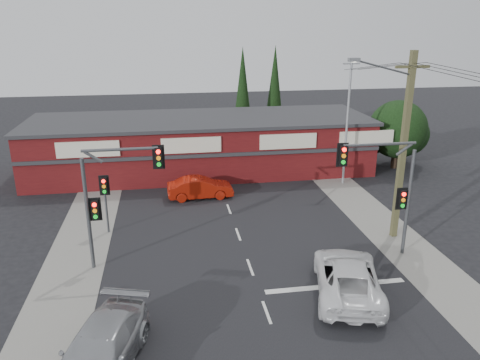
{
  "coord_description": "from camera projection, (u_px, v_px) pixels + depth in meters",
  "views": [
    {
      "loc": [
        -3.7,
        -18.99,
        11.32
      ],
      "look_at": [
        -0.14,
        3.0,
        3.75
      ],
      "focal_mm": 35.0,
      "sensor_mm": 36.0,
      "label": 1
    }
  ],
  "objects": [
    {
      "name": "conifer_far",
      "position": [
        275.0,
        85.0,
        45.55
      ],
      "size": [
        1.8,
        1.8,
        9.25
      ],
      "color": "#2D2116",
      "rests_on": "ground"
    },
    {
      "name": "steel_pole",
      "position": [
        347.0,
        120.0,
        33.02
      ],
      "size": [
        1.2,
        0.16,
        9.0
      ],
      "color": "gray",
      "rests_on": "ground"
    },
    {
      "name": "traffic_mast_left",
      "position": [
        109.0,
        190.0,
        21.59
      ],
      "size": [
        3.77,
        0.27,
        5.97
      ],
      "color": "#47494C",
      "rests_on": "ground"
    },
    {
      "name": "pedestal_signal",
      "position": [
        105.0,
        192.0,
        25.7
      ],
      "size": [
        0.55,
        0.27,
        3.38
      ],
      "color": "#47494C",
      "rests_on": "ground"
    },
    {
      "name": "utility_pole",
      "position": [
        402.0,
        142.0,
        24.27
      ],
      "size": [
        4.38,
        0.59,
        10.0
      ],
      "color": "brown",
      "rests_on": "ground"
    },
    {
      "name": "white_suv",
      "position": [
        347.0,
        277.0,
        20.33
      ],
      "size": [
        4.06,
        6.25,
        1.6
      ],
      "primitive_type": "imported",
      "rotation": [
        0.0,
        0.0,
        2.88
      ],
      "color": "silver",
      "rests_on": "ground"
    },
    {
      "name": "ground",
      "position": [
        253.0,
        276.0,
        21.95
      ],
      "size": [
        120.0,
        120.0,
        0.0
      ],
      "primitive_type": "plane",
      "color": "black",
      "rests_on": "ground"
    },
    {
      "name": "red_sedan",
      "position": [
        200.0,
        188.0,
        31.43
      ],
      "size": [
        4.43,
        1.71,
        1.44
      ],
      "primitive_type": "imported",
      "rotation": [
        0.0,
        0.0,
        1.61
      ],
      "color": "#9B1809",
      "rests_on": "ground"
    },
    {
      "name": "traffic_mast_right",
      "position": [
        389.0,
        182.0,
        22.66
      ],
      "size": [
        3.96,
        0.27,
        5.97
      ],
      "color": "#47494C",
      "rests_on": "ground"
    },
    {
      "name": "lane_dashes",
      "position": [
        250.0,
        267.0,
        22.68
      ],
      "size": [
        0.12,
        39.17,
        0.01
      ],
      "color": "silver",
      "rests_on": "ground"
    },
    {
      "name": "conifer_near",
      "position": [
        243.0,
        88.0,
        43.15
      ],
      "size": [
        1.8,
        1.8,
        9.25
      ],
      "color": "#2D2116",
      "rests_on": "ground"
    },
    {
      "name": "verge_left",
      "position": [
        82.0,
        241.0,
        25.34
      ],
      "size": [
        3.0,
        70.0,
        0.02
      ],
      "primitive_type": "cube",
      "color": "gray",
      "rests_on": "ground"
    },
    {
      "name": "silver_suv",
      "position": [
        100.0,
        351.0,
        15.73
      ],
      "size": [
        3.71,
        5.9,
        1.6
      ],
      "primitive_type": "imported",
      "rotation": [
        0.0,
        0.0,
        -0.29
      ],
      "color": "#A7AAAD",
      "rests_on": "ground"
    },
    {
      "name": "verge_right",
      "position": [
        377.0,
        221.0,
        27.91
      ],
      "size": [
        3.0,
        70.0,
        0.02
      ],
      "primitive_type": "cube",
      "color": "gray",
      "rests_on": "ground"
    },
    {
      "name": "tree_cluster",
      "position": [
        397.0,
        132.0,
        37.67
      ],
      "size": [
        5.9,
        5.1,
        5.5
      ],
      "color": "#2D2116",
      "rests_on": "ground"
    },
    {
      "name": "shop_building",
      "position": [
        201.0,
        144.0,
        36.99
      ],
      "size": [
        27.3,
        8.4,
        4.22
      ],
      "color": "#4C0F11",
      "rests_on": "ground"
    },
    {
      "name": "road_strip",
      "position": [
        237.0,
        231.0,
        26.63
      ],
      "size": [
        14.0,
        70.0,
        0.01
      ],
      "primitive_type": "cube",
      "color": "black",
      "rests_on": "ground"
    },
    {
      "name": "stop_line",
      "position": [
        336.0,
        286.0,
        21.08
      ],
      "size": [
        6.5,
        0.35,
        0.01
      ],
      "primitive_type": "cube",
      "color": "silver",
      "rests_on": "ground"
    }
  ]
}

